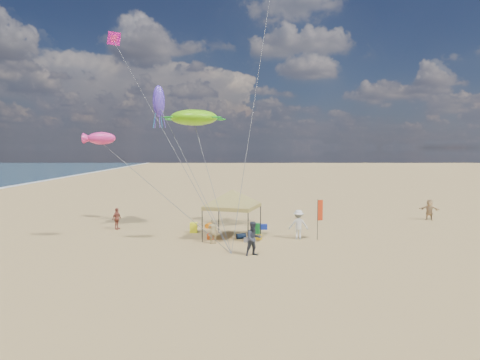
{
  "coord_description": "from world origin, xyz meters",
  "views": [
    {
      "loc": [
        -0.18,
        -22.29,
        5.97
      ],
      "look_at": [
        0.0,
        3.0,
        4.0
      ],
      "focal_mm": 31.03,
      "sensor_mm": 36.0,
      "label": 1
    }
  ],
  "objects_px": {
    "chair_green": "(256,228)",
    "beach_cart": "(255,237)",
    "person_near_b": "(254,239)",
    "chair_yellow": "(194,228)",
    "person_far_c": "(429,210)",
    "feather_flag": "(320,212)",
    "person_near_a": "(213,231)",
    "person_near_c": "(298,225)",
    "cooler_blue": "(263,227)",
    "person_far_a": "(117,219)",
    "cooler_red": "(211,236)",
    "canopy_tent": "(232,191)"
  },
  "relations": [
    {
      "from": "chair_green",
      "to": "beach_cart",
      "type": "distance_m",
      "value": 2.12
    },
    {
      "from": "chair_green",
      "to": "person_near_b",
      "type": "height_order",
      "value": "person_near_b"
    },
    {
      "from": "chair_yellow",
      "to": "person_far_c",
      "type": "relative_size",
      "value": 0.41
    },
    {
      "from": "feather_flag",
      "to": "person_near_a",
      "type": "xyz_separation_m",
      "value": [
        -6.86,
        -1.03,
        -0.99
      ]
    },
    {
      "from": "chair_green",
      "to": "person_near_a",
      "type": "xyz_separation_m",
      "value": [
        -2.85,
        -3.12,
        0.45
      ]
    },
    {
      "from": "feather_flag",
      "to": "person_near_c",
      "type": "bearing_deg",
      "value": 170.61
    },
    {
      "from": "person_near_c",
      "to": "person_near_a",
      "type": "bearing_deg",
      "value": 14.41
    },
    {
      "from": "person_far_c",
      "to": "cooler_blue",
      "type": "bearing_deg",
      "value": -138.89
    },
    {
      "from": "cooler_blue",
      "to": "person_far_a",
      "type": "xyz_separation_m",
      "value": [
        -10.75,
        0.07,
        0.6
      ]
    },
    {
      "from": "person_near_b",
      "to": "feather_flag",
      "type": "bearing_deg",
      "value": 20.48
    },
    {
      "from": "person_near_a",
      "to": "person_near_b",
      "type": "height_order",
      "value": "person_near_b"
    },
    {
      "from": "cooler_red",
      "to": "chair_yellow",
      "type": "height_order",
      "value": "chair_yellow"
    },
    {
      "from": "person_near_c",
      "to": "feather_flag",
      "type": "bearing_deg",
      "value": 172.23
    },
    {
      "from": "cooler_blue",
      "to": "beach_cart",
      "type": "height_order",
      "value": "cooler_blue"
    },
    {
      "from": "canopy_tent",
      "to": "person_near_b",
      "type": "height_order",
      "value": "canopy_tent"
    },
    {
      "from": "chair_green",
      "to": "person_near_b",
      "type": "relative_size",
      "value": 0.37
    },
    {
      "from": "cooler_blue",
      "to": "person_far_c",
      "type": "relative_size",
      "value": 0.31
    },
    {
      "from": "beach_cart",
      "to": "person_near_a",
      "type": "distance_m",
      "value": 2.92
    },
    {
      "from": "chair_yellow",
      "to": "person_near_b",
      "type": "height_order",
      "value": "person_near_b"
    },
    {
      "from": "chair_green",
      "to": "person_near_b",
      "type": "xyz_separation_m",
      "value": [
        -0.42,
        -6.04,
        0.61
      ]
    },
    {
      "from": "feather_flag",
      "to": "person_near_c",
      "type": "relative_size",
      "value": 1.38
    },
    {
      "from": "person_near_a",
      "to": "person_near_c",
      "type": "relative_size",
      "value": 0.83
    },
    {
      "from": "beach_cart",
      "to": "feather_flag",
      "type": "bearing_deg",
      "value": 0.25
    },
    {
      "from": "person_near_b",
      "to": "person_far_a",
      "type": "bearing_deg",
      "value": 121.07
    },
    {
      "from": "cooler_red",
      "to": "cooler_blue",
      "type": "distance_m",
      "value": 4.87
    },
    {
      "from": "person_near_c",
      "to": "person_far_a",
      "type": "xyz_separation_m",
      "value": [
        -12.83,
        3.33,
        -0.17
      ]
    },
    {
      "from": "canopy_tent",
      "to": "person_far_a",
      "type": "bearing_deg",
      "value": 159.65
    },
    {
      "from": "canopy_tent",
      "to": "beach_cart",
      "type": "xyz_separation_m",
      "value": [
        1.46,
        -0.41,
        -2.94
      ]
    },
    {
      "from": "person_near_a",
      "to": "person_far_a",
      "type": "xyz_separation_m",
      "value": [
        -7.3,
        4.59,
        -0.0
      ]
    },
    {
      "from": "feather_flag",
      "to": "cooler_red",
      "type": "xyz_separation_m",
      "value": [
        -7.03,
        0.24,
        -1.6
      ]
    },
    {
      "from": "canopy_tent",
      "to": "cooler_blue",
      "type": "xyz_separation_m",
      "value": [
        2.25,
        3.09,
        -2.95
      ]
    },
    {
      "from": "chair_green",
      "to": "chair_yellow",
      "type": "xyz_separation_m",
      "value": [
        -4.4,
        0.3,
        0.0
      ]
    },
    {
      "from": "person_near_c",
      "to": "cooler_blue",
      "type": "bearing_deg",
      "value": -55.98
    },
    {
      "from": "canopy_tent",
      "to": "person_near_c",
      "type": "xyz_separation_m",
      "value": [
        4.32,
        -0.17,
        -2.18
      ]
    },
    {
      "from": "beach_cart",
      "to": "person_near_c",
      "type": "relative_size",
      "value": 0.47
    },
    {
      "from": "cooler_red",
      "to": "person_near_b",
      "type": "xyz_separation_m",
      "value": [
        2.61,
        -4.19,
        0.77
      ]
    },
    {
      "from": "cooler_blue",
      "to": "beach_cart",
      "type": "distance_m",
      "value": 3.59
    },
    {
      "from": "feather_flag",
      "to": "person_near_c",
      "type": "height_order",
      "value": "feather_flag"
    },
    {
      "from": "beach_cart",
      "to": "person_near_b",
      "type": "bearing_deg",
      "value": -93.54
    },
    {
      "from": "chair_yellow",
      "to": "person_far_c",
      "type": "height_order",
      "value": "person_far_c"
    },
    {
      "from": "canopy_tent",
      "to": "person_near_b",
      "type": "relative_size",
      "value": 3.04
    },
    {
      "from": "beach_cart",
      "to": "person_near_b",
      "type": "xyz_separation_m",
      "value": [
        -0.24,
        -3.93,
        0.76
      ]
    },
    {
      "from": "person_near_a",
      "to": "canopy_tent",
      "type": "bearing_deg",
      "value": -147.56
    },
    {
      "from": "chair_green",
      "to": "person_near_a",
      "type": "bearing_deg",
      "value": -132.35
    },
    {
      "from": "cooler_red",
      "to": "cooler_blue",
      "type": "height_order",
      "value": "same"
    },
    {
      "from": "canopy_tent",
      "to": "person_far_c",
      "type": "bearing_deg",
      "value": 23.13
    },
    {
      "from": "person_far_a",
      "to": "person_far_c",
      "type": "distance_m",
      "value": 25.02
    },
    {
      "from": "cooler_red",
      "to": "person_near_c",
      "type": "distance_m",
      "value": 5.75
    },
    {
      "from": "feather_flag",
      "to": "person_far_c",
      "type": "bearing_deg",
      "value": 34.71
    },
    {
      "from": "cooler_red",
      "to": "person_near_b",
      "type": "relative_size",
      "value": 0.28
    }
  ]
}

